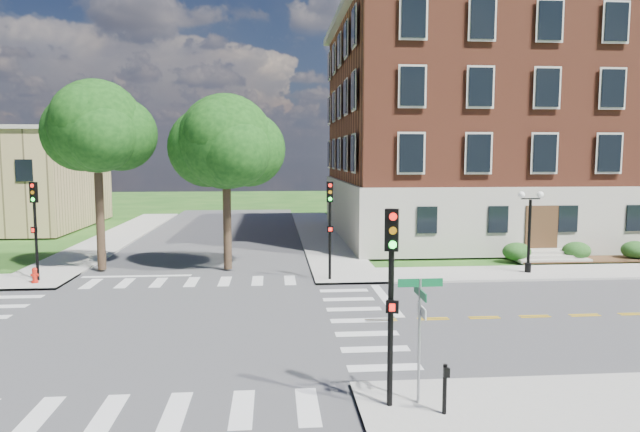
{
  "coord_description": "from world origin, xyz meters",
  "views": [
    {
      "loc": [
        3.99,
        -20.61,
        6.15
      ],
      "look_at": [
        6.31,
        7.33,
        3.2
      ],
      "focal_mm": 32.0,
      "sensor_mm": 36.0,
      "label": 1
    }
  ],
  "objects": [
    {
      "name": "twin_lamp_west",
      "position": [
        17.23,
        7.65,
        2.52
      ],
      "size": [
        1.36,
        0.36,
        4.23
      ],
      "color": "black",
      "rests_on": "ground"
    },
    {
      "name": "street_sign_pole",
      "position": [
        7.51,
        -7.41,
        2.31
      ],
      "size": [
        1.1,
        1.1,
        3.1
      ],
      "color": "gray",
      "rests_on": "ground"
    },
    {
      "name": "crosswalk_east",
      "position": [
        7.2,
        0.0,
        0.0
      ],
      "size": [
        2.2,
        10.2,
        0.02
      ],
      "primitive_type": null,
      "color": "silver",
      "rests_on": "ground"
    },
    {
      "name": "road_ns",
      "position": [
        0.0,
        0.0,
        0.01
      ],
      "size": [
        12.0,
        90.0,
        0.01
      ],
      "primitive_type": "cube",
      "color": "#3D3D3F",
      "rests_on": "ground"
    },
    {
      "name": "sidewalk_ne",
      "position": [
        15.38,
        15.38,
        0.06
      ],
      "size": [
        34.0,
        34.0,
        0.12
      ],
      "color": "#9E9B93",
      "rests_on": "ground"
    },
    {
      "name": "traffic_signal_ne",
      "position": [
        6.75,
        6.83,
        3.19
      ],
      "size": [
        0.35,
        0.4,
        4.8
      ],
      "color": "black",
      "rests_on": "ground"
    },
    {
      "name": "push_button_post",
      "position": [
        7.96,
        -8.09,
        0.8
      ],
      "size": [
        0.14,
        0.21,
        1.2
      ],
      "color": "black",
      "rests_on": "ground"
    },
    {
      "name": "traffic_signal_se",
      "position": [
        6.77,
        -7.52,
        3.19
      ],
      "size": [
        0.37,
        0.44,
        4.8
      ],
      "color": "black",
      "rests_on": "ground"
    },
    {
      "name": "fire_hydrant",
      "position": [
        -7.39,
        7.18,
        0.46
      ],
      "size": [
        0.35,
        0.35,
        0.75
      ],
      "color": "red",
      "rests_on": "ground"
    },
    {
      "name": "stop_bar_east",
      "position": [
        8.8,
        3.0,
        0.0
      ],
      "size": [
        0.4,
        5.5,
        0.0
      ],
      "primitive_type": "cube",
      "color": "silver",
      "rests_on": "ground"
    },
    {
      "name": "ground",
      "position": [
        0.0,
        0.0,
        0.0
      ],
      "size": [
        160.0,
        160.0,
        0.0
      ],
      "primitive_type": "plane",
      "color": "#1B4A14",
      "rests_on": "ground"
    },
    {
      "name": "road_ew",
      "position": [
        0.0,
        0.0,
        0.01
      ],
      "size": [
        90.0,
        12.0,
        0.01
      ],
      "primitive_type": "cube",
      "color": "#3D3D3F",
      "rests_on": "ground"
    },
    {
      "name": "traffic_signal_nw",
      "position": [
        -7.47,
        7.73,
        3.19
      ],
      "size": [
        0.38,
        0.46,
        4.8
      ],
      "color": "black",
      "rests_on": "ground"
    },
    {
      "name": "tree_d",
      "position": [
        1.55,
        9.91,
        6.88
      ],
      "size": [
        5.02,
        5.02,
        9.3
      ],
      "color": "#2E2117",
      "rests_on": "ground"
    },
    {
      "name": "tree_c",
      "position": [
        -5.15,
        10.25,
        7.66
      ],
      "size": [
        4.86,
        4.86,
        10.02
      ],
      "color": "#2E2117",
      "rests_on": "ground"
    },
    {
      "name": "main_building",
      "position": [
        24.0,
        21.99,
        8.34
      ],
      "size": [
        30.6,
        22.4,
        16.5
      ],
      "color": "#AEA79A",
      "rests_on": "ground"
    }
  ]
}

